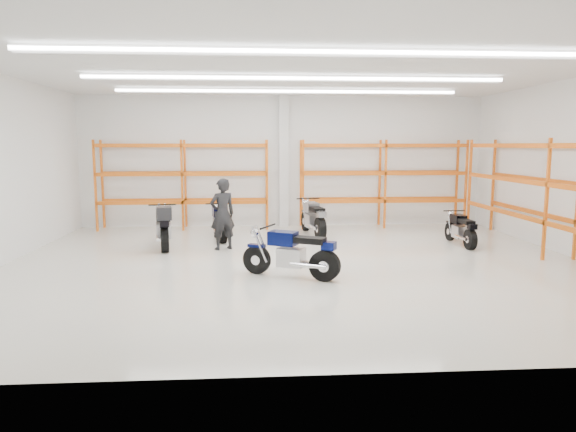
{
  "coord_description": "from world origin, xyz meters",
  "views": [
    {
      "loc": [
        -1.05,
        -11.98,
        2.83
      ],
      "look_at": [
        -0.21,
        0.5,
        1.09
      ],
      "focal_mm": 32.0,
      "sensor_mm": 36.0,
      "label": 1
    }
  ],
  "objects": [
    {
      "name": "motorcycle_back_a",
      "position": [
        -3.54,
        2.16,
        0.59
      ],
      "size": [
        0.92,
        2.41,
        1.24
      ],
      "color": "black",
      "rests_on": "ground"
    },
    {
      "name": "ground",
      "position": [
        0.0,
        0.0,
        0.0
      ],
      "size": [
        14.0,
        14.0,
        0.0
      ],
      "primitive_type": "plane",
      "color": "silver",
      "rests_on": "ground"
    },
    {
      "name": "motorcycle_back_b",
      "position": [
        -2.08,
        3.42,
        0.48
      ],
      "size": [
        0.74,
        2.09,
        1.03
      ],
      "color": "black",
      "rests_on": "ground"
    },
    {
      "name": "pallet_racking_back_left",
      "position": [
        -3.4,
        5.48,
        1.79
      ],
      "size": [
        5.67,
        0.87,
        3.0
      ],
      "color": "orange",
      "rests_on": "ground"
    },
    {
      "name": "structural_column",
      "position": [
        0.0,
        5.82,
        2.25
      ],
      "size": [
        0.32,
        0.32,
        4.5
      ],
      "primitive_type": "cube",
      "color": "white",
      "rests_on": "ground"
    },
    {
      "name": "standing_man",
      "position": [
        -1.9,
        1.86,
        0.97
      ],
      "size": [
        0.84,
        0.73,
        1.94
      ],
      "primitive_type": "imported",
      "rotation": [
        0.0,
        0.0,
        3.59
      ],
      "color": "black",
      "rests_on": "ground"
    },
    {
      "name": "room_shell",
      "position": [
        0.0,
        0.03,
        3.28
      ],
      "size": [
        14.02,
        12.02,
        4.51
      ],
      "color": "white",
      "rests_on": "ground"
    },
    {
      "name": "pallet_racking_back_right",
      "position": [
        3.4,
        5.48,
        1.79
      ],
      "size": [
        5.67,
        0.87,
        3.0
      ],
      "color": "orange",
      "rests_on": "ground"
    },
    {
      "name": "motorcycle_back_d",
      "position": [
        4.8,
        1.95,
        0.44
      ],
      "size": [
        0.64,
        1.92,
        0.94
      ],
      "color": "black",
      "rests_on": "ground"
    },
    {
      "name": "pallet_racking_side",
      "position": [
        6.48,
        0.0,
        1.81
      ],
      "size": [
        0.87,
        9.07,
        3.0
      ],
      "color": "orange",
      "rests_on": "ground"
    },
    {
      "name": "motorcycle_main",
      "position": [
        -0.19,
        -1.29,
        0.51
      ],
      "size": [
        2.06,
        1.16,
        1.1
      ],
      "color": "black",
      "rests_on": "ground"
    },
    {
      "name": "motorcycle_back_c",
      "position": [
        0.82,
        3.82,
        0.53
      ],
      "size": [
        0.77,
        2.29,
        1.13
      ],
      "color": "black",
      "rests_on": "ground"
    }
  ]
}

